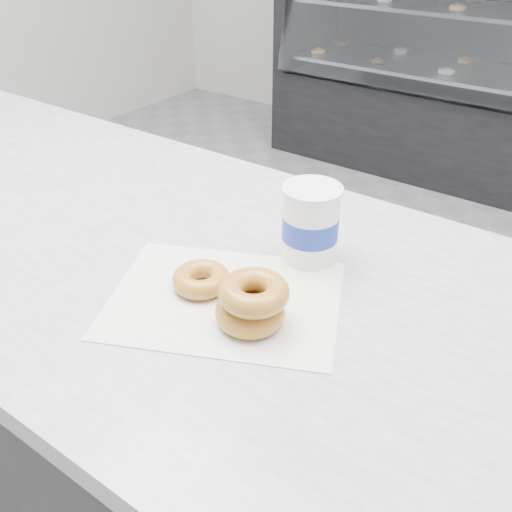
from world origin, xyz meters
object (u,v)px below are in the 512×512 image
at_px(donut_stack, 252,303).
at_px(coffee_cup, 310,223).
at_px(donut_single, 201,279).
at_px(counter, 126,389).
at_px(display_case, 489,91).

bearing_deg(donut_stack, coffee_cup, 97.38).
bearing_deg(donut_stack, donut_single, 168.70).
bearing_deg(donut_single, donut_stack, -11.30).
xyz_separation_m(counter, donut_stack, (0.42, -0.08, 0.48)).
height_order(counter, coffee_cup, coffee_cup).
bearing_deg(coffee_cup, donut_single, -124.35).
xyz_separation_m(counter, display_case, (0.00, 2.72, 0.04)).
bearing_deg(counter, coffee_cup, 16.16).
distance_m(donut_single, donut_stack, 0.12).
relative_size(display_case, coffee_cup, 18.54).
relative_size(counter, donut_single, 34.19).
distance_m(donut_stack, coffee_cup, 0.20).
height_order(donut_single, coffee_cup, coffee_cup).
distance_m(donut_single, coffee_cup, 0.20).
bearing_deg(display_case, donut_stack, -81.48).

